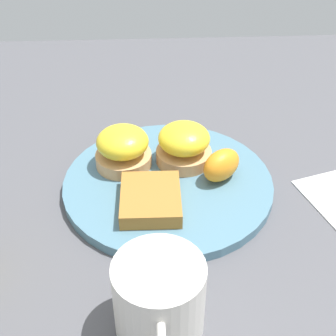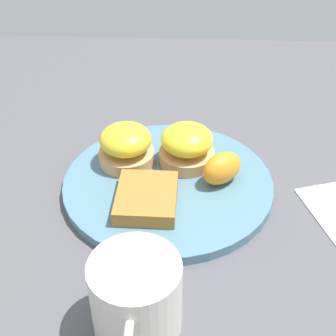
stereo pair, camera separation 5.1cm
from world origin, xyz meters
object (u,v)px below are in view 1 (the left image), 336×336
Objects in this scene: fork at (142,167)px; orange_wedge at (221,163)px; hashbrown_patty at (151,199)px; sandwich_benedict_left at (184,145)px; cup at (159,299)px; sandwich_benedict_right at (123,148)px.

orange_wedge is at bearing 77.56° from fork.
hashbrown_patty is 0.45× the size of fork.
sandwich_benedict_left reaches higher than hashbrown_patty.
sandwich_benedict_left is 0.06m from orange_wedge.
fork is at bearing -176.35° from cup.
hashbrown_patty is at bearing 8.05° from fork.
cup reaches higher than hashbrown_patty.
hashbrown_patty reaches higher than fork.
hashbrown_patty is 0.77× the size of cup.
sandwich_benedict_left is at bearing 170.35° from cup.
cup reaches higher than sandwich_benedict_right.
sandwich_benedict_right is 0.10m from hashbrown_patty.
sandwich_benedict_right reaches higher than fork.
sandwich_benedict_right is 0.39× the size of fork.
sandwich_benedict_left is 0.87× the size of hashbrown_patty.
orange_wedge is 0.11m from fork.
sandwich_benedict_right is 0.67× the size of cup.
cup is at bearing -22.29° from orange_wedge.
hashbrown_patty is at bearing -178.43° from cup.
hashbrown_patty is at bearing -27.85° from sandwich_benedict_left.
sandwich_benedict_right is 0.04m from fork.
sandwich_benedict_right is (0.00, -0.09, 0.00)m from sandwich_benedict_left.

